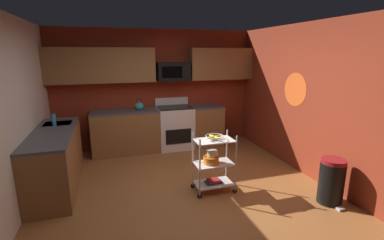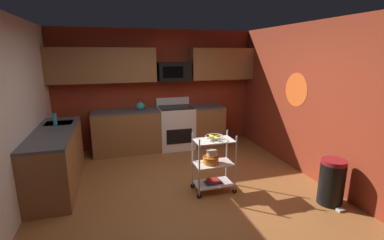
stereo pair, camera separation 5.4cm
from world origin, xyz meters
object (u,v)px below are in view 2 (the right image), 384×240
Objects in this scene: oven_range at (176,127)px; dish_soap_bottle at (55,119)px; kettle at (140,106)px; book_stack at (213,181)px; mixing_bowl_large at (211,160)px; rolling_cart at (214,163)px; microwave at (174,72)px; mixing_bowl_small at (212,153)px; fruit_bowl at (214,137)px; trash_can at (332,182)px.

dish_soap_bottle reaches higher than oven_range.
dish_soap_bottle is (-1.51, -0.90, 0.02)m from kettle.
mixing_bowl_large is at bearing 180.00° from book_stack.
mixing_bowl_large is at bearing 180.00° from rolling_cart.
microwave reaches higher than mixing_bowl_small.
mixing_bowl_small is at bearing -88.34° from microwave.
microwave reaches higher than dish_soap_bottle.
mixing_bowl_small is 0.47m from book_stack.
oven_range is 1.57× the size of microwave.
mixing_bowl_large is at bearing -88.93° from microwave.
microwave reaches higher than book_stack.
mixing_bowl_large is (-0.05, 0.00, 0.07)m from rolling_cart.
rolling_cart reaches higher than book_stack.
fruit_bowl is (0.00, 0.00, 0.42)m from rolling_cart.
trash_can is (1.49, -0.83, -0.29)m from mixing_bowl_small.
oven_range is at bearing 92.37° from rolling_cart.
mixing_bowl_large is 0.10m from mixing_bowl_small.
rolling_cart is at bearing -87.63° from oven_range.
rolling_cart is 2.37m from kettle.
rolling_cart is 1.68m from trash_can.
mixing_bowl_small is at bearing -68.77° from kettle.
mixing_bowl_large is at bearing -88.89° from oven_range.
mixing_bowl_large is 1.38× the size of mixing_bowl_small.
mixing_bowl_small is at bearing 150.91° from trash_can.
microwave is 2.57× the size of fruit_bowl.
book_stack is (0.00, 0.00, -0.30)m from rolling_cart.
trash_can is (1.47, -0.82, -0.55)m from fruit_bowl.
book_stack is (0.02, -0.01, -0.47)m from mixing_bowl_small.
microwave is 2.58m from rolling_cart.
rolling_cart is at bearing -68.30° from kettle.
oven_range is at bearing 21.63° from dish_soap_bottle.
fruit_bowl is at bearing -87.63° from oven_range.
microwave is 2.58m from dish_soap_bottle.
rolling_cart is 0.30m from book_stack.
trash_can is (1.47, -0.82, 0.18)m from book_stack.
kettle reaches higher than mixing_bowl_large.
oven_range is 2.18m from book_stack.
mixing_bowl_small is (0.06, -2.14, 0.14)m from oven_range.
oven_range is 3.35m from trash_can.
kettle is (-0.81, 2.15, 0.48)m from mixing_bowl_large.
trash_can is (1.47, -0.82, -0.12)m from rolling_cart.
trash_can is at bearing -29.18° from book_stack.
book_stack is at bearing -87.72° from microwave.
mixing_bowl_small is (-0.02, 0.01, -0.26)m from fruit_bowl.
mixing_bowl_small is at bearing 156.94° from book_stack.
fruit_bowl is at bearing 165.96° from book_stack.
oven_range reaches higher than book_stack.
microwave is at bearing 91.66° from mixing_bowl_small.
dish_soap_bottle reaches higher than book_stack.
mixing_bowl_large is at bearing 151.59° from trash_can.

